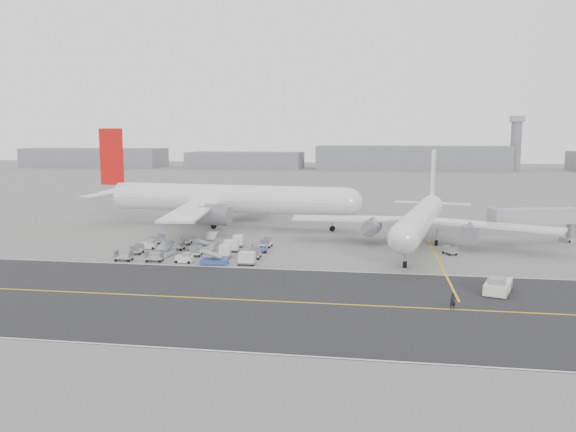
% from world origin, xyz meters
% --- Properties ---
extents(ground, '(700.00, 700.00, 0.00)m').
position_xyz_m(ground, '(0.00, 0.00, 0.00)').
color(ground, gray).
rests_on(ground, ground).
extents(taxiway, '(220.00, 59.00, 0.03)m').
position_xyz_m(taxiway, '(5.02, -17.98, 0.01)').
color(taxiway, '#28272A').
rests_on(taxiway, ground).
extents(horizon_buildings, '(520.00, 28.00, 28.00)m').
position_xyz_m(horizon_buildings, '(30.00, 260.00, 0.00)').
color(horizon_buildings, gray).
rests_on(horizon_buildings, ground).
extents(control_tower, '(7.00, 7.00, 31.25)m').
position_xyz_m(control_tower, '(100.00, 265.00, 16.25)').
color(control_tower, gray).
rests_on(control_tower, ground).
extents(airliner_a, '(60.36, 59.41, 20.85)m').
position_xyz_m(airliner_a, '(-12.23, 34.78, 6.00)').
color(airliner_a, white).
rests_on(airliner_a, ground).
extents(airliner_b, '(45.89, 46.81, 16.29)m').
position_xyz_m(airliner_b, '(28.15, 20.28, 4.71)').
color(airliner_b, white).
rests_on(airliner_b, ground).
extents(pushback_tug, '(4.36, 7.40, 2.10)m').
position_xyz_m(pushback_tug, '(35.14, -10.28, 0.86)').
color(pushback_tug, silver).
rests_on(pushback_tug, ground).
extents(jet_bridge, '(17.19, 8.30, 6.47)m').
position_xyz_m(jet_bridge, '(48.53, 25.07, 4.51)').
color(jet_bridge, gray).
rests_on(jet_bridge, ground).
extents(gse_cluster, '(28.32, 22.91, 2.03)m').
position_xyz_m(gse_cluster, '(-8.27, 6.89, 0.00)').
color(gse_cluster, gray).
rests_on(gse_cluster, ground).
extents(stray_dolly, '(2.33, 2.73, 1.44)m').
position_xyz_m(stray_dolly, '(32.25, 12.35, 0.00)').
color(stray_dolly, silver).
rests_on(stray_dolly, ground).
extents(ground_crew_a, '(0.80, 0.63, 1.91)m').
position_xyz_m(ground_crew_a, '(28.86, -18.02, 0.95)').
color(ground_crew_a, black).
rests_on(ground_crew_a, ground).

